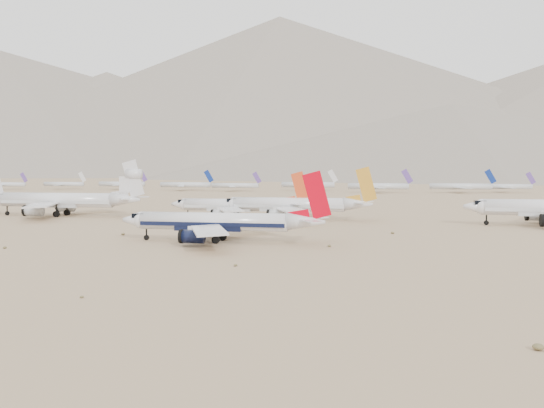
# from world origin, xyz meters

# --- Properties ---
(ground) EXTENTS (7000.00, 7000.00, 0.00)m
(ground) POSITION_xyz_m (0.00, 0.00, 0.00)
(ground) COLOR #7E6849
(ground) RESTS_ON ground
(main_airliner) EXTENTS (47.68, 46.57, 16.83)m
(main_airliner) POSITION_xyz_m (-1.17, 5.24, 4.63)
(main_airliner) COLOR silver
(main_airliner) RESTS_ON ground
(row2_gold_tail) EXTENTS (49.92, 48.82, 17.77)m
(row2_gold_tail) POSITION_xyz_m (6.28, 66.99, 4.97)
(row2_gold_tail) COLOR silver
(row2_gold_tail) RESTS_ON ground
(row2_orange_tail) EXTENTS (45.48, 44.50, 16.23)m
(row2_orange_tail) POSITION_xyz_m (-13.30, 67.47, 4.55)
(row2_orange_tail) COLOR silver
(row2_orange_tail) RESTS_ON ground
(row2_white_trijet) EXTENTS (57.10, 55.80, 20.23)m
(row2_white_trijet) POSITION_xyz_m (-76.34, 65.72, 5.86)
(row2_white_trijet) COLOR silver
(row2_white_trijet) RESTS_ON ground
(distant_storage_row) EXTENTS (478.91, 66.01, 14.07)m
(distant_storage_row) POSITION_xyz_m (-22.63, 301.09, 4.36)
(distant_storage_row) COLOR silver
(distant_storage_row) RESTS_ON ground
(mountain_range) EXTENTS (7354.00, 3024.00, 470.00)m
(mountain_range) POSITION_xyz_m (70.18, 1648.01, 190.32)
(mountain_range) COLOR slate
(mountain_range) RESTS_ON ground
(desert_scrub) EXTENTS (261.14, 121.67, 0.63)m
(desert_scrub) POSITION_xyz_m (2.26, -29.21, 0.29)
(desert_scrub) COLOR brown
(desert_scrub) RESTS_ON ground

